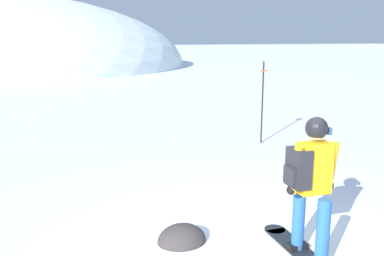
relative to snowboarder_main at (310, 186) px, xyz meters
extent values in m
cylinder|color=black|center=(0.07, 0.78, -0.91)|extent=(0.28, 0.28, 0.02)
cube|color=black|center=(0.04, 0.24, -0.86)|extent=(0.26, 0.15, 0.06)
cylinder|color=#235699|center=(0.04, 0.24, -0.48)|extent=(0.15, 0.15, 0.82)
cylinder|color=#235699|center=(0.02, -0.24, -0.48)|extent=(0.15, 0.15, 0.82)
cube|color=#F4A314|center=(0.03, 0.00, 0.22)|extent=(0.37, 0.24, 0.58)
cylinder|color=#F4A314|center=(-0.20, 0.01, 0.22)|extent=(0.11, 0.18, 0.57)
cylinder|color=#F4A314|center=(0.26, -0.01, 0.22)|extent=(0.11, 0.18, 0.57)
sphere|color=black|center=(-0.22, 0.05, -0.03)|extent=(0.11, 0.11, 0.11)
sphere|color=black|center=(0.28, 0.03, -0.03)|extent=(0.11, 0.11, 0.11)
cube|color=#232328|center=(-0.17, 0.01, 0.24)|extent=(0.19, 0.29, 0.44)
cube|color=#232328|center=(-0.27, 0.01, 0.16)|extent=(0.07, 0.20, 0.20)
sphere|color=beige|center=(0.03, 0.00, 0.64)|extent=(0.21, 0.21, 0.21)
sphere|color=black|center=(0.03, 0.00, 0.67)|extent=(0.25, 0.25, 0.25)
cube|color=navy|center=(0.16, -0.01, 0.64)|extent=(0.04, 0.17, 0.08)
cylinder|color=black|center=(2.35, 5.03, 0.07)|extent=(0.04, 0.04, 1.97)
cylinder|color=orange|center=(2.35, 5.03, 0.87)|extent=(0.20, 0.20, 0.02)
cone|color=black|center=(2.35, 5.03, 1.09)|extent=(0.04, 0.04, 0.08)
ellipsoid|color=#383333|center=(-1.21, 0.95, -0.92)|extent=(0.64, 0.54, 0.45)
camera|label=1|loc=(-2.83, -3.60, 1.64)|focal=38.32mm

